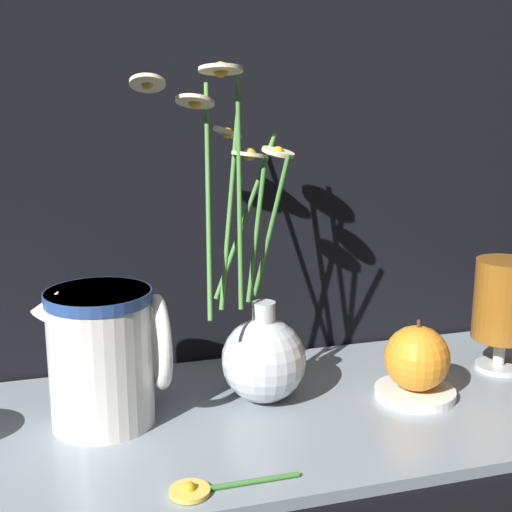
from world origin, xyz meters
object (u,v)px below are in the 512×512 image
at_px(ceramic_pitcher, 105,351).
at_px(tea_glass, 503,303).
at_px(vase_with_flowers, 261,342).
at_px(orange_fruit, 417,358).

bearing_deg(ceramic_pitcher, tea_glass, 0.83).
bearing_deg(vase_with_flowers, orange_fruit, -14.54).
xyz_separation_m(ceramic_pitcher, orange_fruit, (0.34, -0.04, -0.03)).
distance_m(ceramic_pitcher, tea_glass, 0.48).
bearing_deg(orange_fruit, vase_with_flowers, 165.46).
bearing_deg(vase_with_flowers, ceramic_pitcher, -177.81).
distance_m(ceramic_pitcher, orange_fruit, 0.34).
relative_size(vase_with_flowers, ceramic_pitcher, 2.39).
distance_m(vase_with_flowers, orange_fruit, 0.18).
bearing_deg(ceramic_pitcher, vase_with_flowers, 2.19).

